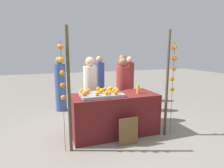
# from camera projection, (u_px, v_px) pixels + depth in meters

# --- Properties ---
(ground_plane) EXTENTS (24.00, 24.00, 0.00)m
(ground_plane) POSITION_uv_depth(u_px,v_px,m) (114.00, 133.00, 4.13)
(ground_plane) COLOR gray
(stall_counter) EXTENTS (1.81, 0.80, 0.86)m
(stall_counter) POSITION_uv_depth(u_px,v_px,m) (114.00, 114.00, 4.05)
(stall_counter) COLOR #5B1919
(stall_counter) RESTS_ON ground_plane
(orange_tray) EXTENTS (0.84, 0.56, 0.06)m
(orange_tray) POSITION_uv_depth(u_px,v_px,m) (101.00, 95.00, 3.84)
(orange_tray) COLOR gray
(orange_tray) RESTS_ON stall_counter
(orange_0) EXTENTS (0.08, 0.08, 0.08)m
(orange_0) POSITION_uv_depth(u_px,v_px,m) (81.00, 91.00, 3.86)
(orange_0) COLOR orange
(orange_0) RESTS_ON orange_tray
(orange_1) EXTENTS (0.08, 0.08, 0.08)m
(orange_1) POSITION_uv_depth(u_px,v_px,m) (105.00, 89.00, 4.04)
(orange_1) COLOR orange
(orange_1) RESTS_ON orange_tray
(orange_2) EXTENTS (0.08, 0.08, 0.08)m
(orange_2) POSITION_uv_depth(u_px,v_px,m) (118.00, 91.00, 3.89)
(orange_2) COLOR orange
(orange_2) RESTS_ON orange_tray
(orange_3) EXTENTS (0.08, 0.08, 0.08)m
(orange_3) POSITION_uv_depth(u_px,v_px,m) (97.00, 94.00, 3.60)
(orange_3) COLOR orange
(orange_3) RESTS_ON orange_tray
(orange_4) EXTENTS (0.08, 0.08, 0.08)m
(orange_4) POSITION_uv_depth(u_px,v_px,m) (109.00, 89.00, 4.01)
(orange_4) COLOR orange
(orange_4) RESTS_ON orange_tray
(orange_5) EXTENTS (0.07, 0.07, 0.07)m
(orange_5) POSITION_uv_depth(u_px,v_px,m) (100.00, 92.00, 3.80)
(orange_5) COLOR orange
(orange_5) RESTS_ON orange_tray
(orange_6) EXTENTS (0.08, 0.08, 0.08)m
(orange_6) POSITION_uv_depth(u_px,v_px,m) (89.00, 90.00, 3.92)
(orange_6) COLOR orange
(orange_6) RESTS_ON orange_tray
(orange_7) EXTENTS (0.08, 0.08, 0.08)m
(orange_7) POSITION_uv_depth(u_px,v_px,m) (116.00, 92.00, 3.72)
(orange_7) COLOR orange
(orange_7) RESTS_ON orange_tray
(orange_8) EXTENTS (0.08, 0.08, 0.08)m
(orange_8) POSITION_uv_depth(u_px,v_px,m) (114.00, 91.00, 3.89)
(orange_8) COLOR orange
(orange_8) RESTS_ON orange_tray
(orange_9) EXTENTS (0.09, 0.09, 0.09)m
(orange_9) POSITION_uv_depth(u_px,v_px,m) (84.00, 94.00, 3.59)
(orange_9) COLOR orange
(orange_9) RESTS_ON orange_tray
(orange_10) EXTENTS (0.08, 0.08, 0.08)m
(orange_10) POSITION_uv_depth(u_px,v_px,m) (116.00, 89.00, 4.01)
(orange_10) COLOR orange
(orange_10) RESTS_ON orange_tray
(orange_11) EXTENTS (0.09, 0.09, 0.09)m
(orange_11) POSITION_uv_depth(u_px,v_px,m) (98.00, 89.00, 4.04)
(orange_11) COLOR orange
(orange_11) RESTS_ON orange_tray
(orange_12) EXTENTS (0.07, 0.07, 0.07)m
(orange_12) POSITION_uv_depth(u_px,v_px,m) (110.00, 92.00, 3.76)
(orange_12) COLOR orange
(orange_12) RESTS_ON orange_tray
(orange_13) EXTENTS (0.07, 0.07, 0.07)m
(orange_13) POSITION_uv_depth(u_px,v_px,m) (83.00, 93.00, 3.71)
(orange_13) COLOR orange
(orange_13) RESTS_ON orange_tray
(orange_14) EXTENTS (0.08, 0.08, 0.08)m
(orange_14) POSITION_uv_depth(u_px,v_px,m) (87.00, 92.00, 3.78)
(orange_14) COLOR orange
(orange_14) RESTS_ON orange_tray
(orange_15) EXTENTS (0.09, 0.09, 0.09)m
(orange_15) POSITION_uv_depth(u_px,v_px,m) (111.00, 88.00, 4.11)
(orange_15) COLOR orange
(orange_15) RESTS_ON orange_tray
(orange_16) EXTENTS (0.08, 0.08, 0.08)m
(orange_16) POSITION_uv_depth(u_px,v_px,m) (102.00, 90.00, 3.96)
(orange_16) COLOR orange
(orange_16) RESTS_ON orange_tray
(orange_17) EXTENTS (0.08, 0.08, 0.08)m
(orange_17) POSITION_uv_depth(u_px,v_px,m) (107.00, 93.00, 3.67)
(orange_17) COLOR orange
(orange_17) RESTS_ON orange_tray
(juice_bottle) EXTENTS (0.07, 0.07, 0.20)m
(juice_bottle) POSITION_uv_depth(u_px,v_px,m) (138.00, 89.00, 4.07)
(juice_bottle) COLOR orange
(juice_bottle) RESTS_ON stall_counter
(chalkboard_sign) EXTENTS (0.38, 0.03, 0.55)m
(chalkboard_sign) POSITION_uv_depth(u_px,v_px,m) (128.00, 132.00, 3.56)
(chalkboard_sign) COLOR brown
(chalkboard_sign) RESTS_ON ground_plane
(vendor_left) EXTENTS (0.33, 0.33, 1.63)m
(vendor_left) POSITION_uv_depth(u_px,v_px,m) (91.00, 94.00, 4.49)
(vendor_left) COLOR beige
(vendor_left) RESTS_ON ground_plane
(vendor_right) EXTENTS (0.32, 0.32, 1.60)m
(vendor_right) POSITION_uv_depth(u_px,v_px,m) (123.00, 92.00, 4.75)
(vendor_right) COLOR maroon
(vendor_right) RESTS_ON ground_plane
(crowd_person_0) EXTENTS (0.32, 0.32, 1.58)m
(crowd_person_0) POSITION_uv_depth(u_px,v_px,m) (129.00, 81.00, 6.67)
(crowd_person_0) COLOR maroon
(crowd_person_0) RESTS_ON ground_plane
(crowd_person_1) EXTENTS (0.33, 0.33, 1.66)m
(crowd_person_1) POSITION_uv_depth(u_px,v_px,m) (122.00, 85.00, 5.56)
(crowd_person_1) COLOR maroon
(crowd_person_1) RESTS_ON ground_plane
(crowd_person_2) EXTENTS (0.32, 0.32, 1.61)m
(crowd_person_2) POSITION_uv_depth(u_px,v_px,m) (100.00, 82.00, 6.30)
(crowd_person_2) COLOR #384C8C
(crowd_person_2) RESTS_ON ground_plane
(crowd_person_3) EXTENTS (0.32, 0.32, 1.61)m
(crowd_person_3) POSITION_uv_depth(u_px,v_px,m) (61.00, 86.00, 5.59)
(crowd_person_3) COLOR #384C8C
(crowd_person_3) RESTS_ON ground_plane
(crowd_person_4) EXTENTS (0.31, 0.31, 1.56)m
(crowd_person_4) POSITION_uv_depth(u_px,v_px,m) (90.00, 88.00, 5.39)
(crowd_person_4) COLOR beige
(crowd_person_4) RESTS_ON ground_plane
(canopy_post_left) EXTENTS (0.06, 0.06, 2.18)m
(canopy_post_left) POSITION_uv_depth(u_px,v_px,m) (69.00, 91.00, 3.21)
(canopy_post_left) COLOR #473828
(canopy_post_left) RESTS_ON ground_plane
(canopy_post_right) EXTENTS (0.06, 0.06, 2.18)m
(canopy_post_right) POSITION_uv_depth(u_px,v_px,m) (167.00, 85.00, 3.85)
(canopy_post_right) COLOR #473828
(canopy_post_right) RESTS_ON ground_plane
(garland_strand_left) EXTENTS (0.10, 0.10, 1.93)m
(garland_strand_left) POSITION_uv_depth(u_px,v_px,m) (62.00, 73.00, 3.14)
(garland_strand_left) COLOR #2D4C23
(garland_strand_left) RESTS_ON ground_plane
(garland_strand_right) EXTENTS (0.11, 0.11, 1.93)m
(garland_strand_right) POSITION_uv_depth(u_px,v_px,m) (174.00, 67.00, 3.81)
(garland_strand_right) COLOR #2D4C23
(garland_strand_right) RESTS_ON ground_plane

